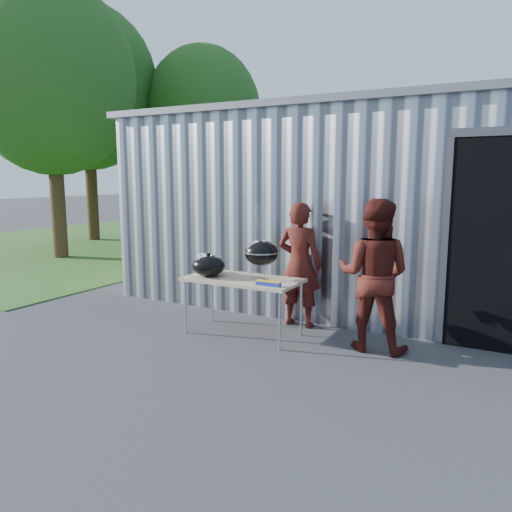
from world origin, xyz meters
The scene contains 14 objects.
ground centered at (0.00, 0.00, 0.00)m, with size 80.00×80.00×0.00m, color #343437.
building centered at (0.92, 4.59, 1.54)m, with size 8.20×6.20×3.10m.
grass_patch centered at (-9.00, 6.00, 0.01)m, with size 10.00×12.00×0.02m, color #2D591E.
tree_left centered at (-7.50, 4.00, 4.40)m, with size 4.08×4.08×6.76m.
tree_mid centered at (-9.50, 7.00, 4.78)m, with size 4.43×4.43×7.34m.
tree_far centered at (-6.50, 9.00, 4.02)m, with size 3.73×3.73×6.17m.
folding_table centered at (-0.26, 0.82, 0.71)m, with size 1.50×0.75×0.75m.
kettle_grill centered at (-0.03, 0.89, 1.17)m, with size 0.44×0.44×0.94m.
grill_lid centered at (-0.72, 0.72, 0.89)m, with size 0.44×0.44×0.32m.
paper_towels centered at (-0.85, 0.77, 0.89)m, with size 0.12×0.12×0.28m, color white.
white_tub centered at (-0.81, 0.98, 0.80)m, with size 0.20×0.15×0.10m, color white.
foil_box centered at (0.24, 0.57, 0.78)m, with size 0.32×0.05×0.06m.
person_cook centered at (0.22, 1.54, 0.86)m, with size 0.63×0.41×1.72m, color #491610.
person_bystander centered at (1.38, 1.08, 0.90)m, with size 0.88×0.68×1.80m, color #491610.
Camera 1 is at (2.93, -4.63, 2.05)m, focal length 35.00 mm.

